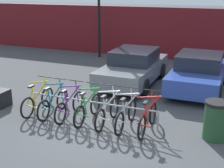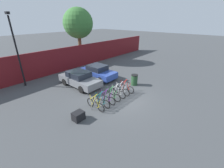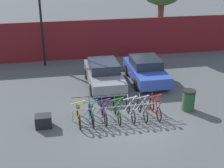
{
  "view_description": "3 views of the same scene",
  "coord_description": "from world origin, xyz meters",
  "px_view_note": "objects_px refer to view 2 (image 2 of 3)",
  "views": [
    {
      "loc": [
        3.32,
        -7.03,
        3.82
      ],
      "look_at": [
        -0.43,
        2.01,
        0.72
      ],
      "focal_mm": 50.0,
      "sensor_mm": 36.0,
      "label": 1
    },
    {
      "loc": [
        -8.38,
        -6.16,
        5.87
      ],
      "look_at": [
        0.11,
        1.11,
        0.94
      ],
      "focal_mm": 24.0,
      "sensor_mm": 36.0,
      "label": 2
    },
    {
      "loc": [
        -3.15,
        -11.72,
        7.13
      ],
      "look_at": [
        -0.62,
        1.57,
        1.31
      ],
      "focal_mm": 50.0,
      "sensor_mm": 36.0,
      "label": 3
    }
  ],
  "objects_px": {
    "bicycle_yellow": "(95,104)",
    "cargo_crate": "(78,116)",
    "bicycle_red": "(126,88)",
    "car_grey": "(80,79)",
    "bicycle_silver": "(121,90)",
    "bike_rack": "(111,93)",
    "bicycle_green": "(112,95)",
    "tree_behind_hoarding": "(78,24)",
    "bicycle_white": "(117,92)",
    "lamp_post": "(16,48)",
    "trash_bin": "(134,80)",
    "car_blue": "(98,72)",
    "bicycle_teal": "(101,101)",
    "bicycle_purple": "(107,98)"
  },
  "relations": [
    {
      "from": "bicycle_yellow",
      "to": "car_blue",
      "type": "height_order",
      "value": "car_blue"
    },
    {
      "from": "bicycle_teal",
      "to": "car_blue",
      "type": "relative_size",
      "value": 0.42
    },
    {
      "from": "bike_rack",
      "to": "trash_bin",
      "type": "xyz_separation_m",
      "value": [
        3.52,
        0.09,
        0.03
      ]
    },
    {
      "from": "bicycle_teal",
      "to": "lamp_post",
      "type": "distance_m",
      "value": 8.83
    },
    {
      "from": "lamp_post",
      "to": "car_blue",
      "type": "bearing_deg",
      "value": -33.0
    },
    {
      "from": "bicycle_red",
      "to": "bicycle_silver",
      "type": "bearing_deg",
      "value": -179.61
    },
    {
      "from": "bicycle_silver",
      "to": "tree_behind_hoarding",
      "type": "relative_size",
      "value": 0.24
    },
    {
      "from": "bicycle_red",
      "to": "trash_bin",
      "type": "height_order",
      "value": "bicycle_red"
    },
    {
      "from": "bicycle_yellow",
      "to": "lamp_post",
      "type": "height_order",
      "value": "lamp_post"
    },
    {
      "from": "car_blue",
      "to": "trash_bin",
      "type": "relative_size",
      "value": 3.93
    },
    {
      "from": "bicycle_red",
      "to": "tree_behind_hoarding",
      "type": "distance_m",
      "value": 12.4
    },
    {
      "from": "bicycle_yellow",
      "to": "cargo_crate",
      "type": "distance_m",
      "value": 1.54
    },
    {
      "from": "bicycle_green",
      "to": "trash_bin",
      "type": "bearing_deg",
      "value": 3.8
    },
    {
      "from": "bicycle_white",
      "to": "lamp_post",
      "type": "xyz_separation_m",
      "value": [
        -3.92,
        7.97,
        3.15
      ]
    },
    {
      "from": "bicycle_yellow",
      "to": "bicycle_silver",
      "type": "xyz_separation_m",
      "value": [
        2.95,
        0.0,
        0.0
      ]
    },
    {
      "from": "bicycle_white",
      "to": "car_blue",
      "type": "bearing_deg",
      "value": 62.08
    },
    {
      "from": "bicycle_teal",
      "to": "car_blue",
      "type": "xyz_separation_m",
      "value": [
        3.75,
        4.17,
        0.31
      ]
    },
    {
      "from": "bicycle_yellow",
      "to": "lamp_post",
      "type": "bearing_deg",
      "value": 101.63
    },
    {
      "from": "bicycle_white",
      "to": "bicycle_red",
      "type": "relative_size",
      "value": 1.0
    },
    {
      "from": "bicycle_white",
      "to": "lamp_post",
      "type": "height_order",
      "value": "lamp_post"
    },
    {
      "from": "car_grey",
      "to": "trash_bin",
      "type": "height_order",
      "value": "car_grey"
    },
    {
      "from": "bicycle_teal",
      "to": "lamp_post",
      "type": "bearing_deg",
      "value": 108.37
    },
    {
      "from": "bicycle_teal",
      "to": "bicycle_silver",
      "type": "relative_size",
      "value": 1.0
    },
    {
      "from": "bicycle_yellow",
      "to": "bicycle_green",
      "type": "distance_m",
      "value": 1.75
    },
    {
      "from": "bicycle_teal",
      "to": "trash_bin",
      "type": "xyz_separation_m",
      "value": [
        4.73,
        0.24,
        0.14
      ]
    },
    {
      "from": "bicycle_silver",
      "to": "lamp_post",
      "type": "height_order",
      "value": "lamp_post"
    },
    {
      "from": "car_blue",
      "to": "cargo_crate",
      "type": "distance_m",
      "value": 7.24
    },
    {
      "from": "bicycle_red",
      "to": "car_grey",
      "type": "height_order",
      "value": "car_grey"
    },
    {
      "from": "bike_rack",
      "to": "bicycle_green",
      "type": "bearing_deg",
      "value": -104.13
    },
    {
      "from": "bicycle_silver",
      "to": "bicycle_red",
      "type": "bearing_deg",
      "value": 0.86
    },
    {
      "from": "bicycle_teal",
      "to": "trash_bin",
      "type": "relative_size",
      "value": 1.66
    },
    {
      "from": "bike_rack",
      "to": "bicycle_yellow",
      "type": "bearing_deg",
      "value": -175.24
    },
    {
      "from": "bicycle_white",
      "to": "tree_behind_hoarding",
      "type": "relative_size",
      "value": 0.24
    },
    {
      "from": "bicycle_teal",
      "to": "lamp_post",
      "type": "xyz_separation_m",
      "value": [
        -2.11,
        7.97,
        3.15
      ]
    },
    {
      "from": "bicycle_white",
      "to": "car_blue",
      "type": "xyz_separation_m",
      "value": [
        1.94,
        4.17,
        0.31
      ]
    },
    {
      "from": "bicycle_green",
      "to": "bicycle_white",
      "type": "xyz_separation_m",
      "value": [
        0.63,
        0.0,
        0.0
      ]
    },
    {
      "from": "bicycle_green",
      "to": "car_grey",
      "type": "bearing_deg",
      "value": 89.17
    },
    {
      "from": "bicycle_green",
      "to": "lamp_post",
      "type": "distance_m",
      "value": 9.18
    },
    {
      "from": "car_grey",
      "to": "tree_behind_hoarding",
      "type": "height_order",
      "value": "tree_behind_hoarding"
    },
    {
      "from": "bicycle_yellow",
      "to": "car_blue",
      "type": "relative_size",
      "value": 0.42
    },
    {
      "from": "bicycle_silver",
      "to": "car_grey",
      "type": "xyz_separation_m",
      "value": [
        -1.14,
        4.01,
        0.31
      ]
    },
    {
      "from": "bicycle_green",
      "to": "car_blue",
      "type": "xyz_separation_m",
      "value": [
        2.58,
        4.17,
        0.31
      ]
    },
    {
      "from": "bicycle_purple",
      "to": "car_blue",
      "type": "distance_m",
      "value": 5.25
    },
    {
      "from": "bike_rack",
      "to": "bicycle_teal",
      "type": "xyz_separation_m",
      "value": [
        -1.21,
        -0.15,
        -0.11
      ]
    },
    {
      "from": "bicycle_red",
      "to": "cargo_crate",
      "type": "height_order",
      "value": "bicycle_red"
    },
    {
      "from": "bike_rack",
      "to": "bicycle_green",
      "type": "height_order",
      "value": "bicycle_green"
    },
    {
      "from": "bicycle_green",
      "to": "car_grey",
      "type": "distance_m",
      "value": 4.02
    },
    {
      "from": "bike_rack",
      "to": "bicycle_green",
      "type": "relative_size",
      "value": 2.41
    },
    {
      "from": "bicycle_red",
      "to": "car_grey",
      "type": "xyz_separation_m",
      "value": [
        -1.76,
        4.01,
        0.31
      ]
    },
    {
      "from": "bicycle_silver",
      "to": "bike_rack",
      "type": "bearing_deg",
      "value": 173.57
    }
  ]
}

